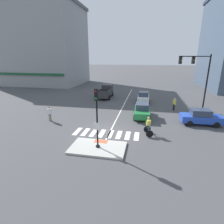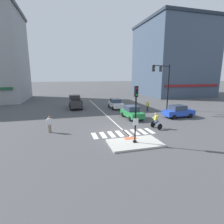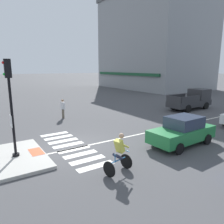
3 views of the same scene
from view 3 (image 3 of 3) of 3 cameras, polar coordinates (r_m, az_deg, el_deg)
name	(u,v)px [view 3 (image 3 of 3)]	position (r m, az deg, el deg)	size (l,w,h in m)	color
ground_plane	(75,146)	(12.39, -9.82, -8.96)	(300.00, 300.00, 0.00)	#474749
traffic_island	(16,157)	(11.61, -24.09, -10.91)	(4.27, 2.60, 0.15)	#B2AFA8
tactile_pad_front	(36,152)	(11.73, -19.48, -9.89)	(1.10, 0.60, 0.01)	#DB5B38
signal_pole	(10,100)	(10.89, -25.37, 3.02)	(0.44, 0.38, 4.57)	black
crosswalk_stripe_a	(55,134)	(14.83, -15.02, -5.69)	(0.44, 1.80, 0.01)	silver
crosswalk_stripe_b	(59,137)	(14.10, -13.98, -6.55)	(0.44, 1.80, 0.01)	silver
crosswalk_stripe_c	(63,141)	(13.38, -12.82, -7.50)	(0.44, 1.80, 0.01)	silver
crosswalk_stripe_d	(68,145)	(12.66, -11.52, -8.55)	(0.44, 1.80, 0.01)	silver
crosswalk_stripe_e	(74,149)	(11.96, -10.06, -9.73)	(0.44, 1.80, 0.01)	silver
crosswalk_stripe_f	(80,154)	(11.27, -8.40, -11.04)	(0.44, 1.80, 0.01)	silver
crosswalk_stripe_g	(88,160)	(10.60, -6.51, -12.51)	(0.44, 1.80, 0.01)	silver
crosswalk_stripe_h	(96,166)	(9.95, -4.35, -14.16)	(0.44, 1.80, 0.01)	silver
lane_centre_line	(192,123)	(18.38, 20.51, -2.68)	(0.14, 28.00, 0.01)	silver
building_corner_left	(153,42)	(48.47, 10.95, 17.79)	(22.03, 15.17, 19.22)	gray
car_green_eastbound_mid	(182,131)	(12.87, 18.17, -4.79)	(1.96, 4.16, 1.64)	#237A3D
pickup_truck_charcoal_westbound_distant	(192,100)	(24.34, 20.55, 3.04)	(2.11, 5.12, 2.08)	#2D2D30
cyclist	(119,153)	(9.09, 1.90, -10.73)	(0.88, 1.21, 1.68)	black
pedestrian_at_curb_left	(63,107)	(19.02, -12.93, 1.26)	(0.54, 0.30, 1.67)	#6B6051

